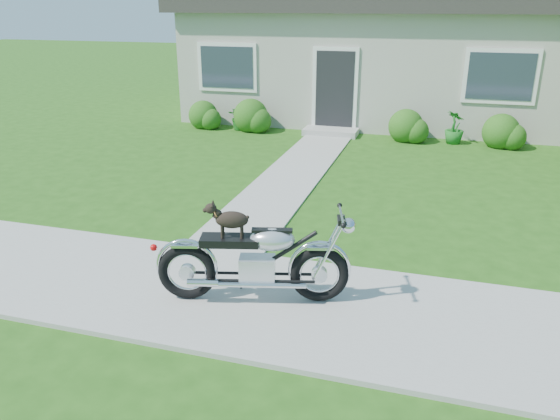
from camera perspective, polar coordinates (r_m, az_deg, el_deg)
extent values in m
plane|color=#235114|center=(6.30, 2.87, -10.09)|extent=(80.00, 80.00, 0.00)
cube|color=#9E9B93|center=(6.29, 2.87, -9.93)|extent=(24.00, 2.20, 0.04)
cube|color=#9E9B93|center=(11.10, 1.54, 3.93)|extent=(1.20, 8.00, 0.03)
cube|color=beige|center=(17.40, 12.81, 14.57)|extent=(12.00, 6.00, 3.00)
cube|color=black|center=(14.66, 5.73, 12.12)|extent=(1.00, 0.06, 2.10)
cube|color=#9E9B93|center=(14.50, 5.32, 8.14)|extent=(1.40, 0.70, 0.16)
cube|color=#2D3847|center=(15.44, -5.55, 14.62)|extent=(1.70, 0.05, 1.30)
cube|color=#2D3847|center=(14.39, 22.04, 12.81)|extent=(1.70, 0.05, 1.30)
sphere|color=#295A17|center=(14.09, 13.01, 8.51)|extent=(0.86, 0.86, 0.86)
sphere|color=#295A17|center=(14.89, -3.08, 9.77)|extent=(0.93, 0.93, 0.93)
sphere|color=#295A17|center=(15.42, -8.03, 9.78)|extent=(0.81, 0.81, 0.81)
sphere|color=#295A17|center=(14.13, 22.08, 7.57)|extent=(0.87, 0.87, 0.87)
imported|color=#195A18|center=(15.06, -4.24, 9.73)|extent=(0.71, 0.77, 0.72)
imported|color=#1D6C21|center=(14.11, 17.78, 8.23)|extent=(0.64, 0.64, 0.81)
torus|color=black|center=(6.20, 4.13, -6.72)|extent=(0.68, 0.27, 0.67)
torus|color=black|center=(6.32, -9.67, -6.41)|extent=(0.68, 0.27, 0.67)
cube|color=silver|center=(6.19, -2.39, -6.21)|extent=(0.45, 0.33, 0.30)
ellipsoid|color=silver|center=(6.02, -0.82, -3.10)|extent=(0.57, 0.41, 0.26)
cube|color=black|center=(6.07, -5.26, -3.20)|extent=(0.69, 0.41, 0.09)
cube|color=silver|center=(6.05, 4.21, -3.86)|extent=(0.33, 0.21, 0.03)
cube|color=silver|center=(6.17, -9.86, -3.60)|extent=(0.33, 0.21, 0.03)
cylinder|color=silver|center=(5.92, 6.44, -0.53)|extent=(0.18, 0.59, 0.03)
sphere|color=silver|center=(5.97, 7.16, -1.61)|extent=(0.21, 0.21, 0.17)
cylinder|color=silver|center=(6.13, -2.46, -7.84)|extent=(1.08, 0.33, 0.06)
ellipsoid|color=black|center=(5.97, -5.06, -1.02)|extent=(0.39, 0.26, 0.19)
sphere|color=black|center=(5.95, -7.24, 0.16)|extent=(0.14, 0.14, 0.12)
cylinder|color=black|center=(6.07, -5.97, -1.98)|extent=(0.04, 0.04, 0.15)
cylinder|color=black|center=(5.99, -6.08, -2.30)|extent=(0.04, 0.04, 0.15)
cylinder|color=black|center=(6.04, -3.96, -2.02)|extent=(0.04, 0.04, 0.15)
cylinder|color=black|center=(5.97, -4.05, -2.34)|extent=(0.04, 0.04, 0.15)
torus|color=orange|center=(5.96, -6.71, -0.33)|extent=(0.08, 0.11, 0.10)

